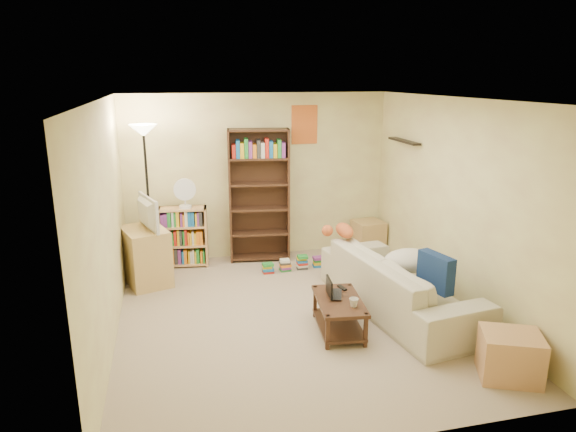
{
  "coord_description": "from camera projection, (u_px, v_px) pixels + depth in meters",
  "views": [
    {
      "loc": [
        -1.35,
        -5.36,
        2.74
      ],
      "look_at": [
        0.08,
        0.63,
        1.05
      ],
      "focal_mm": 32.0,
      "sensor_mm": 36.0,
      "label": 1
    }
  ],
  "objects": [
    {
      "name": "end_cabinet",
      "position": [
        510.0,
        356.0,
        4.77
      ],
      "size": [
        0.66,
        0.62,
        0.44
      ],
      "primitive_type": "cube",
      "rotation": [
        0.0,
        0.0,
        -0.41
      ],
      "color": "tan",
      "rests_on": "ground"
    },
    {
      "name": "tall_bookshelf",
      "position": [
        259.0,
        193.0,
        7.65
      ],
      "size": [
        0.93,
        0.41,
        2.0
      ],
      "rotation": [
        0.0,
        0.0,
        -0.13
      ],
      "color": "#3F2418",
      "rests_on": "ground"
    },
    {
      "name": "laptop",
      "position": [
        340.0,
        295.0,
        5.68
      ],
      "size": [
        0.43,
        0.39,
        0.02
      ],
      "primitive_type": "imported",
      "rotation": [
        0.0,
        0.0,
        1.23
      ],
      "color": "black",
      "rests_on": "coffee_table"
    },
    {
      "name": "tabby_cat",
      "position": [
        341.0,
        230.0,
        6.7
      ],
      "size": [
        0.55,
        0.25,
        0.19
      ],
      "color": "#C8582A",
      "rests_on": "sofa"
    },
    {
      "name": "navy_pillow",
      "position": [
        436.0,
        272.0,
        5.61
      ],
      "size": [
        0.24,
        0.47,
        0.41
      ],
      "primitive_type": "cube",
      "rotation": [
        0.0,
        0.0,
        1.82
      ],
      "color": "navy",
      "rests_on": "sofa"
    },
    {
      "name": "laptop_screen",
      "position": [
        329.0,
        287.0,
        5.64
      ],
      "size": [
        0.04,
        0.28,
        0.19
      ],
      "primitive_type": "cube",
      "rotation": [
        0.0,
        0.0,
        -0.11
      ],
      "color": "white",
      "rests_on": "laptop"
    },
    {
      "name": "sofa",
      "position": [
        399.0,
        283.0,
        6.11
      ],
      "size": [
        2.64,
        1.62,
        0.69
      ],
      "primitive_type": "imported",
      "rotation": [
        0.0,
        0.0,
        1.72
      ],
      "color": "beige",
      "rests_on": "ground"
    },
    {
      "name": "floor_lamp",
      "position": [
        145.0,
        157.0,
        6.74
      ],
      "size": [
        0.36,
        0.36,
        2.13
      ],
      "color": "black",
      "rests_on": "ground"
    },
    {
      "name": "short_bookshelf",
      "position": [
        184.0,
        237.0,
        7.55
      ],
      "size": [
        0.72,
        0.35,
        0.89
      ],
      "rotation": [
        0.0,
        0.0,
        -0.11
      ],
      "color": "tan",
      "rests_on": "ground"
    },
    {
      "name": "cream_blanket",
      "position": [
        409.0,
        261.0,
        6.16
      ],
      "size": [
        0.64,
        0.45,
        0.27
      ],
      "primitive_type": "ellipsoid",
      "color": "beige",
      "rests_on": "sofa"
    },
    {
      "name": "tv_remote",
      "position": [
        342.0,
        288.0,
        5.88
      ],
      "size": [
        0.07,
        0.16,
        0.02
      ],
      "primitive_type": "cube",
      "rotation": [
        0.0,
        0.0,
        0.19
      ],
      "color": "black",
      "rests_on": "coffee_table"
    },
    {
      "name": "desk_fan",
      "position": [
        185.0,
        193.0,
        7.34
      ],
      "size": [
        0.32,
        0.18,
        0.44
      ],
      "color": "white",
      "rests_on": "short_bookshelf"
    },
    {
      "name": "room",
      "position": [
        294.0,
        181.0,
        5.63
      ],
      "size": [
        4.5,
        4.54,
        2.52
      ],
      "color": "tan",
      "rests_on": "ground"
    },
    {
      "name": "side_table",
      "position": [
        368.0,
        236.0,
        8.22
      ],
      "size": [
        0.48,
        0.48,
        0.5
      ],
      "primitive_type": "cube",
      "rotation": [
        0.0,
        0.0,
        0.11
      ],
      "color": "tan",
      "rests_on": "ground"
    },
    {
      "name": "mug",
      "position": [
        354.0,
        303.0,
        5.41
      ],
      "size": [
        0.14,
        0.14,
        0.09
      ],
      "primitive_type": "imported",
      "rotation": [
        0.0,
        0.0,
        0.21
      ],
      "color": "silver",
      "rests_on": "coffee_table"
    },
    {
      "name": "coffee_table",
      "position": [
        339.0,
        311.0,
        5.64
      ],
      "size": [
        0.57,
        0.9,
        0.38
      ],
      "rotation": [
        0.0,
        0.0,
        -0.11
      ],
      "color": "#3D2317",
      "rests_on": "ground"
    },
    {
      "name": "television",
      "position": [
        143.0,
        213.0,
        6.76
      ],
      "size": [
        0.82,
        0.54,
        0.44
      ],
      "primitive_type": "imported",
      "rotation": [
        0.0,
        0.0,
        1.88
      ],
      "color": "black",
      "rests_on": "tv_stand"
    },
    {
      "name": "tv_stand",
      "position": [
        146.0,
        256.0,
        6.92
      ],
      "size": [
        0.71,
        0.84,
        0.77
      ],
      "primitive_type": "cube",
      "rotation": [
        0.0,
        0.0,
        0.31
      ],
      "color": "tan",
      "rests_on": "ground"
    },
    {
      "name": "book_stacks",
      "position": [
        303.0,
        263.0,
        7.52
      ],
      "size": [
        1.21,
        0.23,
        0.2
      ],
      "color": "red",
      "rests_on": "ground"
    }
  ]
}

